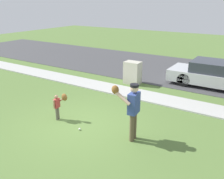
# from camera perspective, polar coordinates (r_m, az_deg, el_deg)

# --- Properties ---
(ground_plane) EXTENTS (48.00, 48.00, 0.00)m
(ground_plane) POSITION_cam_1_polar(r_m,az_deg,el_deg) (11.10, 4.14, -1.04)
(ground_plane) COLOR #567538
(sidewalk_strip) EXTENTS (36.00, 1.20, 0.06)m
(sidewalk_strip) POSITION_cam_1_polar(r_m,az_deg,el_deg) (11.17, 4.39, -0.74)
(sidewalk_strip) COLOR #B2B2AD
(sidewalk_strip) RESTS_ON ground
(road_surface) EXTENTS (36.00, 6.80, 0.02)m
(road_surface) POSITION_cam_1_polar(r_m,az_deg,el_deg) (15.57, 13.18, 4.67)
(road_surface) COLOR #424244
(road_surface) RESTS_ON ground
(person_adult) EXTENTS (0.70, 0.69, 1.76)m
(person_adult) POSITION_cam_1_polar(r_m,az_deg,el_deg) (7.11, 4.72, -3.84)
(person_adult) COLOR brown
(person_adult) RESTS_ON ground
(person_child) EXTENTS (0.42, 0.40, 0.97)m
(person_child) POSITION_cam_1_polar(r_m,az_deg,el_deg) (8.69, -12.13, -3.02)
(person_child) COLOR #6B6656
(person_child) RESTS_ON ground
(baseball) EXTENTS (0.07, 0.07, 0.07)m
(baseball) POSITION_cam_1_polar(r_m,az_deg,el_deg) (8.13, -7.52, -9.09)
(baseball) COLOR white
(baseball) RESTS_ON ground
(utility_cabinet) EXTENTS (0.79, 0.56, 1.13)m
(utility_cabinet) POSITION_cam_1_polar(r_m,az_deg,el_deg) (12.37, 4.79, 3.90)
(utility_cabinet) COLOR beige
(utility_cabinet) RESTS_ON ground
(parked_sedan_silver) EXTENTS (4.60, 1.80, 1.23)m
(parked_sedan_silver) POSITION_cam_1_polar(r_m,az_deg,el_deg) (12.83, 23.53, 3.14)
(parked_sedan_silver) COLOR silver
(parked_sedan_silver) RESTS_ON road_surface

